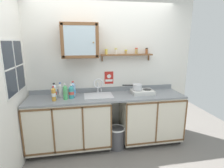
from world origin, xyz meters
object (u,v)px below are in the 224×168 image
(bottle_water_blue_2, at_px, (73,90))
(bottle_detergent_teal_1, at_px, (71,92))
(wall_cabinet, at_px, (80,41))
(trash_bin, at_px, (117,137))
(saucepan, at_px, (137,87))
(bottle_soda_green_0, at_px, (65,92))
(warning_sign, at_px, (109,78))
(hot_plate_stove, at_px, (142,92))
(bottle_opaque_white_3, at_px, (60,91))
(bottle_juice_amber_4, at_px, (54,94))
(sink, at_px, (98,96))
(bottle_water_clear_5, at_px, (54,92))

(bottle_water_blue_2, bearing_deg, bottle_detergent_teal_1, -104.47)
(wall_cabinet, xyz_separation_m, trash_bin, (0.57, -0.28, -1.64))
(saucepan, bearing_deg, trash_bin, -157.46)
(bottle_soda_green_0, bearing_deg, warning_sign, 25.64)
(hot_plate_stove, xyz_separation_m, bottle_water_blue_2, (-1.20, 0.07, 0.08))
(bottle_opaque_white_3, height_order, warning_sign, warning_sign)
(saucepan, bearing_deg, warning_sign, 150.63)
(bottle_juice_amber_4, relative_size, warning_sign, 1.04)
(bottle_opaque_white_3, bearing_deg, saucepan, -2.15)
(hot_plate_stove, distance_m, bottle_detergent_teal_1, 1.23)
(sink, height_order, bottle_water_blue_2, sink)
(sink, height_order, bottle_detergent_teal_1, sink)
(bottle_soda_green_0, height_order, bottle_opaque_white_3, bottle_soda_green_0)
(bottle_opaque_white_3, xyz_separation_m, wall_cabinet, (0.35, 0.07, 0.81))
(saucepan, relative_size, wall_cabinet, 0.58)
(bottle_soda_green_0, bearing_deg, bottle_detergent_teal_1, 30.01)
(saucepan, distance_m, warning_sign, 0.54)
(bottle_soda_green_0, bearing_deg, bottle_juice_amber_4, -168.75)
(bottle_opaque_white_3, bearing_deg, bottle_detergent_teal_1, -29.95)
(hot_plate_stove, xyz_separation_m, bottle_opaque_white_3, (-1.41, 0.07, 0.07))
(saucepan, height_order, bottle_detergent_teal_1, bottle_detergent_teal_1)
(sink, xyz_separation_m, bottle_water_clear_5, (-0.72, -0.04, 0.13))
(bottle_detergent_teal_1, bearing_deg, trash_bin, -8.25)
(bottle_detergent_teal_1, distance_m, wall_cabinet, 0.85)
(wall_cabinet, bearing_deg, bottle_water_blue_2, -153.23)
(sink, xyz_separation_m, bottle_juice_amber_4, (-0.71, -0.15, 0.12))
(hot_plate_stove, relative_size, bottle_opaque_white_3, 1.54)
(bottle_water_blue_2, relative_size, bottle_water_clear_5, 1.00)
(bottle_water_clear_5, distance_m, trash_bin, 1.32)
(sink, distance_m, bottle_soda_green_0, 0.57)
(bottle_water_blue_2, height_order, wall_cabinet, wall_cabinet)
(saucepan, height_order, bottle_soda_green_0, bottle_soda_green_0)
(bottle_soda_green_0, relative_size, trash_bin, 0.67)
(trash_bin, bearing_deg, bottle_juice_amber_4, 178.88)
(bottle_soda_green_0, bearing_deg, saucepan, 5.09)
(sink, height_order, trash_bin, sink)
(hot_plate_stove, bearing_deg, sink, 177.78)
(warning_sign, bearing_deg, bottle_detergent_teal_1, -154.98)
(sink, relative_size, bottle_soda_green_0, 1.86)
(bottle_detergent_teal_1, relative_size, trash_bin, 0.61)
(bottle_water_clear_5, bearing_deg, bottle_water_blue_2, 14.05)
(hot_plate_stove, distance_m, trash_bin, 0.92)
(hot_plate_stove, height_order, bottle_soda_green_0, bottle_soda_green_0)
(bottle_soda_green_0, distance_m, trash_bin, 1.19)
(bottle_opaque_white_3, relative_size, bottle_water_clear_5, 0.95)
(wall_cabinet, bearing_deg, hot_plate_stove, -7.58)
(sink, bearing_deg, hot_plate_stove, -2.22)
(hot_plate_stove, height_order, bottle_water_clear_5, bottle_water_clear_5)
(sink, relative_size, bottle_opaque_white_3, 1.94)
(bottle_soda_green_0, xyz_separation_m, bottle_water_blue_2, (0.12, 0.15, -0.01))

